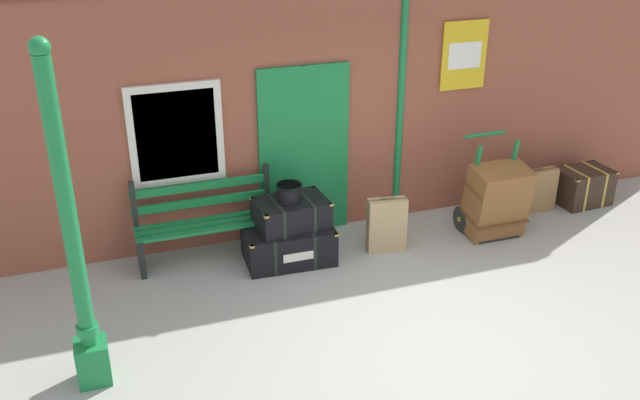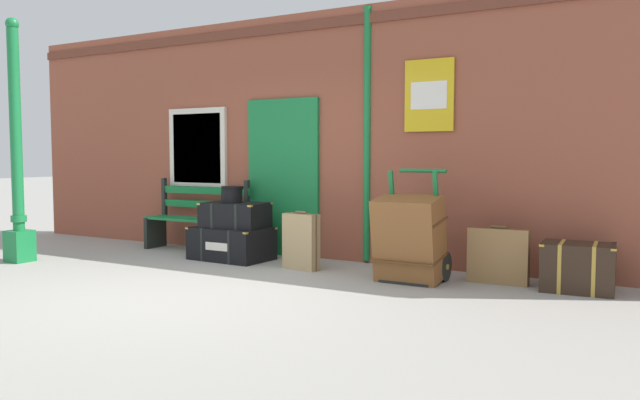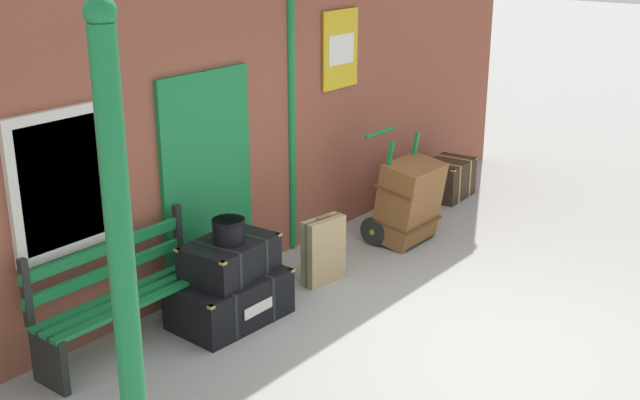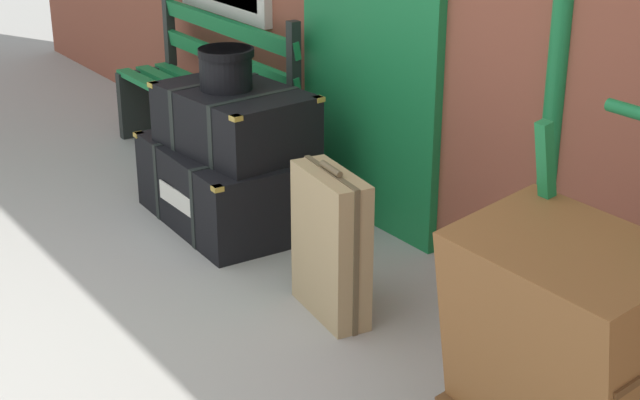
{
  "view_description": "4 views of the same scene",
  "coord_description": "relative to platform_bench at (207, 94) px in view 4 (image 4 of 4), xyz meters",
  "views": [
    {
      "loc": [
        -2.8,
        -5.06,
        4.16
      ],
      "look_at": [
        -0.49,
        1.73,
        0.74
      ],
      "focal_mm": 39.85,
      "sensor_mm": 36.0,
      "label": 1
    },
    {
      "loc": [
        4.18,
        -4.64,
        1.35
      ],
      "look_at": [
        0.55,
        1.69,
        0.83
      ],
      "focal_mm": 35.32,
      "sensor_mm": 36.0,
      "label": 2
    },
    {
      "loc": [
        -5.45,
        -2.83,
        3.38
      ],
      "look_at": [
        0.36,
        1.73,
        0.82
      ],
      "focal_mm": 45.66,
      "sensor_mm": 36.0,
      "label": 3
    },
    {
      "loc": [
        3.39,
        -0.55,
        2.08
      ],
      "look_at": [
        0.22,
        1.66,
        0.51
      ],
      "focal_mm": 54.3,
      "sensor_mm": 36.0,
      "label": 4
    }
  ],
  "objects": [
    {
      "name": "platform_bench",
      "position": [
        0.0,
        0.0,
        0.0
      ],
      "size": [
        1.6,
        0.43,
        1.01
      ],
      "color": "#197A3D",
      "rests_on": "ground"
    },
    {
      "name": "steamer_trunk_base",
      "position": [
        0.87,
        -0.36,
        -0.23
      ],
      "size": [
        1.04,
        0.69,
        0.43
      ],
      "color": "black",
      "rests_on": "ground"
    },
    {
      "name": "steamer_trunk_middle",
      "position": [
        0.92,
        -0.33,
        0.14
      ],
      "size": [
        0.85,
        0.61,
        0.33
      ],
      "color": "black",
      "rests_on": "steamer_trunk_base"
    },
    {
      "name": "round_hatbox",
      "position": [
        0.89,
        -0.36,
        0.42
      ],
      "size": [
        0.29,
        0.29,
        0.21
      ],
      "color": "black",
      "rests_on": "steamer_trunk_middle"
    },
    {
      "name": "large_brown_trunk",
      "position": [
        3.42,
        -0.6,
        0.02
      ],
      "size": [
        0.7,
        0.57,
        0.94
      ],
      "color": "brown",
      "rests_on": "ground"
    },
    {
      "name": "suitcase_brown",
      "position": [
        2.02,
        -0.51,
        -0.11
      ],
      "size": [
        0.47,
        0.23,
        0.7
      ],
      "color": "tan",
      "rests_on": "ground"
    }
  ]
}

